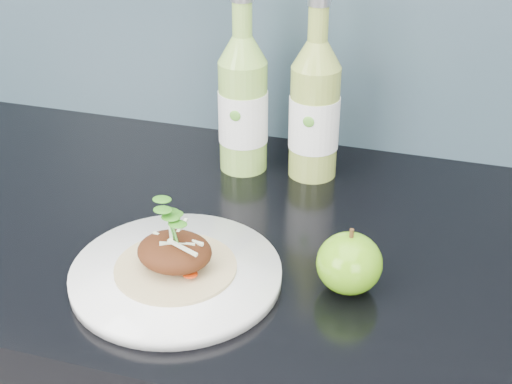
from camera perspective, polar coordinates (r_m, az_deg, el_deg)
dinner_plate at (r=0.85m, az=-6.41°, el=-6.56°), size 0.32×0.32×0.02m
pork_taco at (r=0.83m, az=-6.54°, el=-4.55°), size 0.14×0.14×0.10m
green_apple at (r=0.82m, az=7.47°, el=-5.67°), size 0.09×0.09×0.08m
cider_bottle_left at (r=1.05m, az=-1.05°, el=7.00°), size 0.08×0.08×0.27m
cider_bottle_right at (r=1.03m, az=4.70°, el=6.52°), size 0.09×0.09×0.27m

